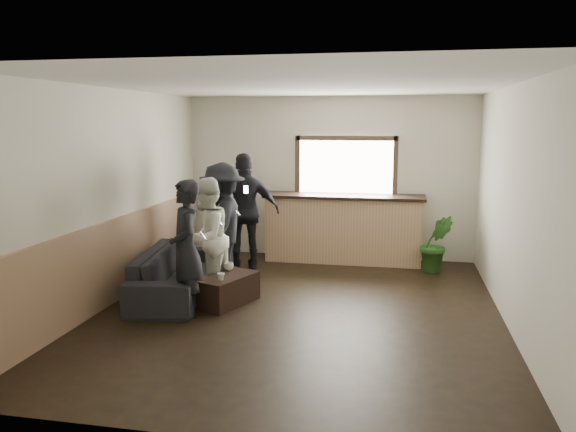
% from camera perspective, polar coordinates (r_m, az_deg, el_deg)
% --- Properties ---
extents(ground, '(5.00, 6.00, 0.01)m').
position_cam_1_polar(ground, '(7.22, 1.03, -9.57)').
color(ground, black).
extents(room_shell, '(5.01, 6.01, 2.80)m').
position_cam_1_polar(room_shell, '(7.04, -4.85, 2.21)').
color(room_shell, silver).
rests_on(room_shell, ground).
extents(bar_counter, '(2.70, 0.68, 2.13)m').
position_cam_1_polar(bar_counter, '(9.61, 5.66, -0.83)').
color(bar_counter, tan).
rests_on(bar_counter, ground).
extents(sofa, '(1.16, 2.26, 0.63)m').
position_cam_1_polar(sofa, '(7.90, -11.35, -5.67)').
color(sofa, black).
rests_on(sofa, ground).
extents(coffee_table, '(0.76, 0.97, 0.38)m').
position_cam_1_polar(coffee_table, '(7.46, -6.27, -7.45)').
color(coffee_table, black).
rests_on(coffee_table, ground).
extents(cup_a, '(0.14, 0.14, 0.10)m').
position_cam_1_polar(cup_a, '(7.66, -6.03, -5.12)').
color(cup_a, silver).
rests_on(cup_a, coffee_table).
extents(cup_b, '(0.13, 0.13, 0.09)m').
position_cam_1_polar(cup_b, '(7.21, -6.83, -6.13)').
color(cup_b, silver).
rests_on(cup_b, coffee_table).
extents(potted_plant, '(0.57, 0.49, 0.92)m').
position_cam_1_polar(potted_plant, '(9.20, 14.81, -2.71)').
color(potted_plant, '#2D6623').
rests_on(potted_plant, ground).
extents(person_a, '(0.65, 0.73, 1.68)m').
position_cam_1_polar(person_a, '(6.96, -10.34, -3.25)').
color(person_a, black).
rests_on(person_a, ground).
extents(person_b, '(0.72, 0.87, 1.64)m').
position_cam_1_polar(person_b, '(7.63, -8.33, -2.24)').
color(person_b, white).
rests_on(person_b, ground).
extents(person_c, '(0.81, 1.23, 1.78)m').
position_cam_1_polar(person_c, '(8.31, -6.64, -0.73)').
color(person_c, black).
rests_on(person_c, ground).
extents(person_d, '(1.19, 0.80, 1.88)m').
position_cam_1_polar(person_d, '(9.04, -4.36, 0.45)').
color(person_d, black).
rests_on(person_d, ground).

